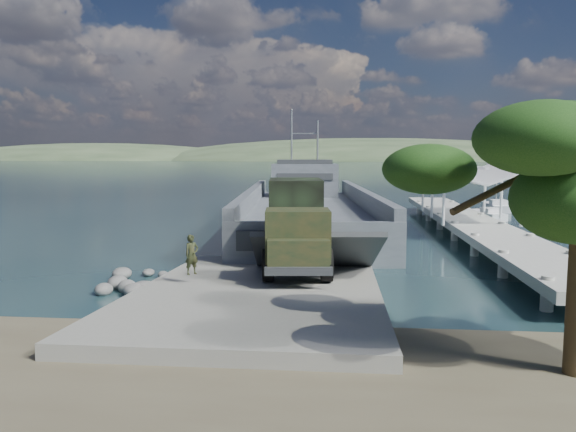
# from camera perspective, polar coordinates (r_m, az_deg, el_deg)

# --- Properties ---
(ground) EXTENTS (1400.00, 1400.00, 0.00)m
(ground) POSITION_cam_1_polar(r_m,az_deg,el_deg) (25.19, -2.44, -7.70)
(ground) COLOR #173039
(ground) RESTS_ON ground
(boat_ramp) EXTENTS (10.00, 18.00, 0.50)m
(boat_ramp) POSITION_cam_1_polar(r_m,az_deg,el_deg) (24.17, -2.77, -7.69)
(boat_ramp) COLOR gray
(boat_ramp) RESTS_ON ground
(shoreline_rocks) EXTENTS (3.20, 5.60, 0.90)m
(shoreline_rocks) POSITION_cam_1_polar(r_m,az_deg,el_deg) (27.18, -15.44, -6.88)
(shoreline_rocks) COLOR #595A57
(shoreline_rocks) RESTS_ON ground
(distant_headlands) EXTENTS (1000.00, 240.00, 48.00)m
(distant_headlands) POSITION_cam_1_polar(r_m,az_deg,el_deg) (586.10, 10.02, 5.59)
(distant_headlands) COLOR #36492D
(distant_headlands) RESTS_ON ground
(pier) EXTENTS (6.40, 44.00, 6.10)m
(pier) POSITION_cam_1_polar(r_m,az_deg,el_deg) (44.28, 17.96, 0.16)
(pier) COLOR #ADADA3
(pier) RESTS_ON ground
(landing_craft) EXTENTS (12.55, 39.14, 11.45)m
(landing_craft) POSITION_cam_1_polar(r_m,az_deg,el_deg) (46.03, 1.94, -0.14)
(landing_craft) COLOR #4B5259
(landing_craft) RESTS_ON ground
(military_truck) EXTENTS (3.81, 9.52, 4.30)m
(military_truck) POSITION_cam_1_polar(r_m,az_deg,el_deg) (27.79, 0.83, -0.83)
(military_truck) COLOR black
(military_truck) RESTS_ON boat_ramp
(soldier) EXTENTS (0.75, 0.74, 1.74)m
(soldier) POSITION_cam_1_polar(r_m,az_deg,el_deg) (24.76, -9.73, -4.78)
(soldier) COLOR black
(soldier) RESTS_ON boat_ramp
(sailboat_near) EXTENTS (2.91, 5.56, 6.51)m
(sailboat_near) POSITION_cam_1_polar(r_m,az_deg,el_deg) (56.40, 19.45, 0.08)
(sailboat_near) COLOR white
(sailboat_near) RESTS_ON ground
(sailboat_far) EXTENTS (2.03, 6.19, 7.46)m
(sailboat_far) POSITION_cam_1_polar(r_m,az_deg,el_deg) (64.79, 20.38, 0.85)
(sailboat_far) COLOR white
(sailboat_far) RESTS_ON ground
(overhang_tree) EXTENTS (7.64, 7.04, 6.94)m
(overhang_tree) POSITION_cam_1_polar(r_m,az_deg,el_deg) (16.17, 25.75, 3.81)
(overhang_tree) COLOR #382716
(overhang_tree) RESTS_ON ground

